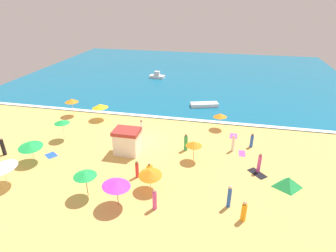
# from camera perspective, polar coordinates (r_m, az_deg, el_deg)

# --- Properties ---
(ground_plane) EXTENTS (60.00, 60.00, 0.00)m
(ground_plane) POSITION_cam_1_polar(r_m,az_deg,el_deg) (29.70, -4.79, -3.10)
(ground_plane) COLOR #EDBC60
(ocean_water) EXTENTS (60.00, 44.00, 0.10)m
(ocean_water) POSITION_cam_1_polar(r_m,az_deg,el_deg) (55.26, 3.57, 10.82)
(ocean_water) COLOR #146B93
(ocean_water) RESTS_ON ground_plane
(wave_breaker_foam) EXTENTS (57.00, 0.70, 0.01)m
(wave_breaker_foam) POSITION_cam_1_polar(r_m,az_deg,el_deg) (35.09, -1.89, 1.91)
(wave_breaker_foam) COLOR white
(wave_breaker_foam) RESTS_ON ocean_water
(lifeguard_cabana) EXTENTS (2.50, 2.00, 2.53)m
(lifeguard_cabana) POSITION_cam_1_polar(r_m,az_deg,el_deg) (27.18, -8.51, -3.14)
(lifeguard_cabana) COLOR white
(lifeguard_cabana) RESTS_ON ground_plane
(beach_umbrella_0) EXTENTS (1.98, 2.02, 1.96)m
(beach_umbrella_0) POSITION_cam_1_polar(r_m,az_deg,el_deg) (21.90, -3.74, -9.72)
(beach_umbrella_0) COLOR silver
(beach_umbrella_0) RESTS_ON ground_plane
(beach_umbrella_1) EXTENTS (2.26, 2.26, 2.23)m
(beach_umbrella_1) POSITION_cam_1_polar(r_m,az_deg,el_deg) (31.17, -21.25, 0.81)
(beach_umbrella_1) COLOR silver
(beach_umbrella_1) RESTS_ON ground_plane
(beach_umbrella_2) EXTENTS (1.87, 1.87, 2.26)m
(beach_umbrella_2) POSITION_cam_1_polar(r_m,az_deg,el_deg) (37.17, -19.45, 5.02)
(beach_umbrella_2) COLOR silver
(beach_umbrella_2) RESTS_ON ground_plane
(beach_umbrella_3) EXTENTS (2.41, 2.39, 2.07)m
(beach_umbrella_3) POSITION_cam_1_polar(r_m,az_deg,el_deg) (35.08, -13.99, 4.07)
(beach_umbrella_3) COLOR silver
(beach_umbrella_3) RESTS_ON ground_plane
(beach_umbrella_4) EXTENTS (3.23, 3.23, 2.21)m
(beach_umbrella_4) POSITION_cam_1_polar(r_m,az_deg,el_deg) (25.89, -31.29, -7.10)
(beach_umbrella_4) COLOR silver
(beach_umbrella_4) RESTS_ON ground_plane
(beach_umbrella_5) EXTENTS (2.15, 2.15, 2.02)m
(beach_umbrella_5) POSITION_cam_1_polar(r_m,az_deg,el_deg) (25.54, 5.43, -3.70)
(beach_umbrella_5) COLOR #4C3823
(beach_umbrella_5) RESTS_ON ground_plane
(beach_umbrella_6) EXTENTS (2.98, 2.99, 2.02)m
(beach_umbrella_6) POSITION_cam_1_polar(r_m,az_deg,el_deg) (28.23, -26.74, -3.65)
(beach_umbrella_6) COLOR silver
(beach_umbrella_6) RESTS_ON ground_plane
(beach_umbrella_7) EXTENTS (2.23, 2.23, 1.98)m
(beach_umbrella_7) POSITION_cam_1_polar(r_m,az_deg,el_deg) (32.12, 10.80, 2.22)
(beach_umbrella_7) COLOR silver
(beach_umbrella_7) RESTS_ON ground_plane
(beach_umbrella_8) EXTENTS (2.85, 2.84, 2.25)m
(beach_umbrella_8) POSITION_cam_1_polar(r_m,az_deg,el_deg) (20.55, -10.70, -11.74)
(beach_umbrella_8) COLOR #4C3823
(beach_umbrella_8) RESTS_ON ground_plane
(beach_umbrella_9) EXTENTS (1.82, 1.81, 2.23)m
(beach_umbrella_9) POSITION_cam_1_polar(r_m,az_deg,el_deg) (21.91, -16.93, -9.57)
(beach_umbrella_9) COLOR #4C3823
(beach_umbrella_9) RESTS_ON ground_plane
(beach_tent) EXTENTS (2.06, 1.80, 1.00)m
(beach_tent) POSITION_cam_1_polar(r_m,az_deg,el_deg) (24.74, 23.70, -10.67)
(beach_tent) COLOR green
(beach_tent) RESTS_ON ground_plane
(beachgoer_0) EXTENTS (0.50, 0.50, 1.81)m
(beachgoer_0) POSITION_cam_1_polar(r_m,az_deg,el_deg) (27.56, 3.73, -3.50)
(beachgoer_0) COLOR green
(beachgoer_0) RESTS_ON ground_plane
(beachgoer_1) EXTENTS (0.37, 0.37, 1.64)m
(beachgoer_1) POSITION_cam_1_polar(r_m,az_deg,el_deg) (31.05, -5.52, -0.11)
(beachgoer_1) COLOR white
(beachgoer_1) RESTS_ON ground_plane
(beachgoer_2) EXTENTS (0.43, 0.43, 1.54)m
(beachgoer_2) POSITION_cam_1_polar(r_m,az_deg,el_deg) (29.43, 17.04, -2.93)
(beachgoer_2) COLOR blue
(beachgoer_2) RESTS_ON ground_plane
(beachgoer_3) EXTENTS (0.52, 0.52, 1.94)m
(beachgoer_3) POSITION_cam_1_polar(r_m,az_deg,el_deg) (31.19, -31.18, -3.67)
(beachgoer_3) COLOR black
(beachgoer_3) RESTS_ON ground_plane
(beachgoer_4) EXTENTS (0.42, 0.42, 1.92)m
(beachgoer_4) POSITION_cam_1_polar(r_m,az_deg,el_deg) (21.17, 12.65, -14.10)
(beachgoer_4) COLOR blue
(beachgoer_4) RESTS_ON ground_plane
(beachgoer_5) EXTENTS (0.42, 0.42, 1.61)m
(beachgoer_5) POSITION_cam_1_polar(r_m,az_deg,el_deg) (23.85, -6.47, -8.96)
(beachgoer_5) COLOR red
(beachgoer_5) RESTS_ON ground_plane
(beachgoer_6) EXTENTS (0.34, 0.34, 1.79)m
(beachgoer_6) POSITION_cam_1_polar(r_m,az_deg,el_deg) (20.61, -2.80, -15.03)
(beachgoer_6) COLOR #D84CA5
(beachgoer_6) RESTS_ON ground_plane
(beachgoer_8) EXTENTS (0.51, 0.51, 1.66)m
(beachgoer_8) POSITION_cam_1_polar(r_m,az_deg,el_deg) (20.48, 15.53, -16.76)
(beachgoer_8) COLOR orange
(beachgoer_8) RESTS_ON ground_plane
(beachgoer_9) EXTENTS (0.38, 0.38, 1.74)m
(beachgoer_9) POSITION_cam_1_polar(r_m,az_deg,el_deg) (28.16, 13.40, -3.52)
(beachgoer_9) COLOR white
(beachgoer_9) RESTS_ON ground_plane
(beachgoer_10) EXTENTS (0.49, 0.49, 0.84)m
(beachgoer_10) POSITION_cam_1_polar(r_m,az_deg,el_deg) (24.68, -3.88, -8.72)
(beachgoer_10) COLOR orange
(beachgoer_10) RESTS_ON ground_plane
(beachgoer_11) EXTENTS (0.38, 0.38, 1.89)m
(beachgoer_11) POSITION_cam_1_polar(r_m,az_deg,el_deg) (25.57, 18.47, -7.35)
(beachgoer_11) COLOR #D84CA5
(beachgoer_11) RESTS_ON ground_plane
(beach_towel_0) EXTENTS (1.48, 1.42, 0.01)m
(beach_towel_0) POSITION_cam_1_polar(r_m,az_deg,el_deg) (29.40, -23.15, -5.63)
(beach_towel_0) COLOR blue
(beach_towel_0) RESTS_ON ground_plane
(beach_towel_1) EXTENTS (0.85, 1.34, 0.01)m
(beach_towel_1) POSITION_cam_1_polar(r_m,az_deg,el_deg) (31.42, 13.48, -2.05)
(beach_towel_1) COLOR #D84CA5
(beach_towel_1) RESTS_ON ground_plane
(beach_towel_2) EXTENTS (1.78, 1.85, 0.01)m
(beach_towel_2) POSITION_cam_1_polar(r_m,az_deg,el_deg) (25.79, 18.07, -9.37)
(beach_towel_2) COLOR black
(beach_towel_2) RESTS_ON ground_plane
(beach_towel_3) EXTENTS (0.65, 1.20, 0.01)m
(beach_towel_3) POSITION_cam_1_polar(r_m,az_deg,el_deg) (28.33, 15.16, -5.54)
(beach_towel_3) COLOR #D84CA5
(beach_towel_3) RESTS_ON ground_plane
(small_boat_0) EXTENTS (4.03, 2.34, 0.50)m
(small_boat_0) POSITION_cam_1_polar(r_m,az_deg,el_deg) (38.70, 7.56, 4.44)
(small_boat_0) COLOR white
(small_boat_0) RESTS_ON ocean_water
(small_boat_1) EXTENTS (2.86, 1.54, 1.25)m
(small_boat_1) POSITION_cam_1_polar(r_m,az_deg,el_deg) (52.01, -2.27, 10.40)
(small_boat_1) COLOR white
(small_boat_1) RESTS_ON ocean_water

